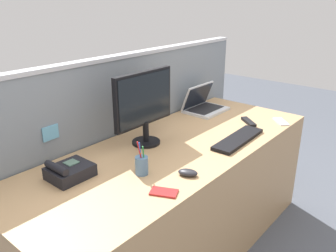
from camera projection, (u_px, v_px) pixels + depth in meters
ground_plane at (174, 248)px, 2.34m from camera, size 10.00×10.00×0.00m
desk at (174, 200)px, 2.21m from camera, size 2.10×0.79×0.75m
cubicle_divider at (125, 146)px, 2.38m from camera, size 2.43×0.08×1.26m
desktop_monitor at (144, 103)px, 2.03m from camera, size 0.45×0.17×0.44m
laptop at (203, 104)px, 2.70m from camera, size 0.32×0.25×0.21m
desk_phone at (69, 171)px, 1.71m from camera, size 0.20×0.17×0.10m
keyboard_main at (238, 139)px, 2.15m from camera, size 0.46×0.14×0.02m
computer_mouse_right_hand at (188, 173)px, 1.74m from camera, size 0.09×0.12×0.03m
pen_cup at (142, 165)px, 1.74m from camera, size 0.07×0.07×0.18m
cell_phone_white_slab at (281, 122)px, 2.47m from camera, size 0.15×0.15×0.01m
cell_phone_red_case at (164, 192)px, 1.59m from camera, size 0.12×0.14×0.01m
tv_remote at (249, 122)px, 2.45m from camera, size 0.14×0.16×0.02m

